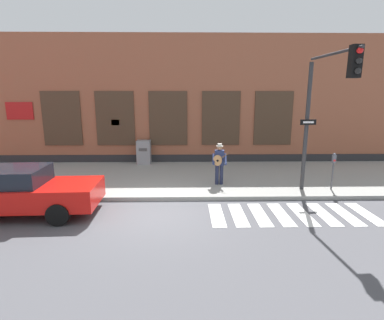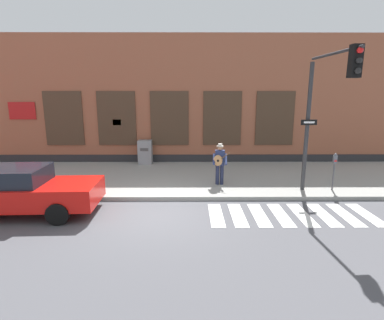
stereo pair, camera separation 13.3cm
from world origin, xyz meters
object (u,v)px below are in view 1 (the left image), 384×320
object	(u,v)px
parking_meter	(333,166)
utility_box	(144,152)
red_car	(22,191)
busker	(219,162)
traffic_light	(324,100)

from	to	relation	value
parking_meter	utility_box	distance (m)	9.09
red_car	utility_box	xyz separation A→B (m)	(2.90, 6.51, 0.01)
busker	utility_box	bearing A→B (deg)	132.99
utility_box	busker	bearing A→B (deg)	-47.01
red_car	traffic_light	distance (m)	10.14
busker	utility_box	xyz separation A→B (m)	(-3.57, 3.83, -0.32)
red_car	parking_meter	size ratio (longest dim) A/B	3.25
traffic_light	parking_meter	bearing A→B (deg)	44.80
busker	red_car	bearing A→B (deg)	-157.49
red_car	traffic_light	xyz separation A→B (m)	(9.70, 0.90, 2.80)
traffic_light	busker	bearing A→B (deg)	151.04
red_car	traffic_light	size ratio (longest dim) A/B	0.95
parking_meter	utility_box	world-z (taller)	parking_meter
busker	parking_meter	xyz separation A→B (m)	(4.29, -0.74, -0.00)
busker	traffic_light	world-z (taller)	traffic_light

